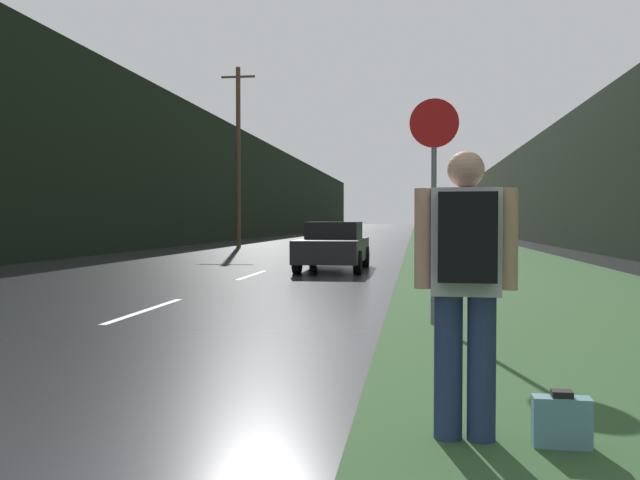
# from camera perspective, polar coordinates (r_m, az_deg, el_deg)

# --- Properties ---
(grass_verge) EXTENTS (6.00, 240.00, 0.02)m
(grass_verge) POSITION_cam_1_polar(r_m,az_deg,el_deg) (42.76, 11.49, -0.28)
(grass_verge) COLOR #33562D
(grass_verge) RESTS_ON ground_plane
(lane_stripe_b) EXTENTS (0.12, 3.00, 0.01)m
(lane_stripe_b) POSITION_cam_1_polar(r_m,az_deg,el_deg) (11.02, -14.45, -5.75)
(lane_stripe_b) COLOR silver
(lane_stripe_b) RESTS_ON ground_plane
(lane_stripe_c) EXTENTS (0.12, 3.00, 0.01)m
(lane_stripe_c) POSITION_cam_1_polar(r_m,az_deg,el_deg) (17.66, -5.72, -2.95)
(lane_stripe_c) COLOR silver
(lane_stripe_c) RESTS_ON ground_plane
(lane_stripe_d) EXTENTS (0.12, 3.00, 0.01)m
(lane_stripe_d) POSITION_cam_1_polar(r_m,az_deg,el_deg) (24.50, -1.82, -1.66)
(lane_stripe_d) COLOR silver
(lane_stripe_d) RESTS_ON ground_plane
(lane_stripe_e) EXTENTS (0.12, 3.00, 0.01)m
(lane_stripe_e) POSITION_cam_1_polar(r_m,az_deg,el_deg) (31.41, 0.37, -0.94)
(lane_stripe_e) COLOR silver
(lane_stripe_e) RESTS_ON ground_plane
(lane_stripe_f) EXTENTS (0.12, 3.00, 0.01)m
(lane_stripe_f) POSITION_cam_1_polar(r_m,az_deg,el_deg) (38.35, 1.76, -0.47)
(lane_stripe_f) COLOR silver
(lane_stripe_f) RESTS_ON ground_plane
(treeline_far_side) EXTENTS (2.00, 140.00, 8.28)m
(treeline_far_side) POSITION_cam_1_polar(r_m,az_deg,el_deg) (54.54, -6.81, 4.49)
(treeline_far_side) COLOR black
(treeline_far_side) RESTS_ON ground_plane
(treeline_near_side) EXTENTS (2.00, 140.00, 6.82)m
(treeline_near_side) POSITION_cam_1_polar(r_m,az_deg,el_deg) (53.39, 17.32, 3.70)
(treeline_near_side) COLOR black
(treeline_near_side) RESTS_ON ground_plane
(utility_pole_far) EXTENTS (1.80, 0.24, 9.46)m
(utility_pole_far) POSITION_cam_1_polar(r_m,az_deg,el_deg) (36.11, -6.89, 7.11)
(utility_pole_far) COLOR #4C3823
(utility_pole_far) RESTS_ON ground_plane
(stop_sign) EXTENTS (0.65, 0.07, 3.04)m
(stop_sign) POSITION_cam_1_polar(r_m,az_deg,el_deg) (9.18, 9.57, 4.26)
(stop_sign) COLOR slate
(stop_sign) RESTS_ON ground_plane
(hitchhiker_with_backpack) EXTENTS (0.64, 0.44, 1.85)m
(hitchhiker_with_backpack) POSITION_cam_1_polar(r_m,az_deg,el_deg) (4.34, 12.16, -3.04)
(hitchhiker_with_backpack) COLOR navy
(hitchhiker_with_backpack) RESTS_ON ground_plane
(suitcase) EXTENTS (0.35, 0.15, 0.37)m
(suitcase) POSITION_cam_1_polar(r_m,az_deg,el_deg) (4.55, 19.68, -14.28)
(suitcase) COLOR #6093A8
(suitcase) RESTS_ON ground_plane
(car_passing_near) EXTENTS (1.82, 4.54, 1.38)m
(car_passing_near) POSITION_cam_1_polar(r_m,az_deg,el_deg) (19.30, 1.17, -0.49)
(car_passing_near) COLOR black
(car_passing_near) RESTS_ON ground_plane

